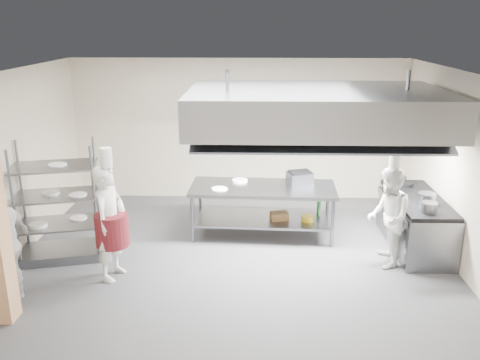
{
  "coord_description": "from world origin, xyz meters",
  "views": [
    {
      "loc": [
        0.34,
        -7.6,
        3.72
      ],
      "look_at": [
        0.1,
        0.2,
        1.27
      ],
      "focal_mm": 38.0,
      "sensor_mm": 36.0,
      "label": 1
    }
  ],
  "objects_px": {
    "cooking_range": "(415,224)",
    "chef_head": "(110,223)",
    "chef_plating": "(5,245)",
    "island": "(263,210)",
    "griddle": "(300,178)",
    "stockpot": "(427,199)",
    "pass_rack": "(58,202)",
    "chef_line": "(388,217)"
  },
  "relations": [
    {
      "from": "cooking_range",
      "to": "chef_head",
      "type": "bearing_deg",
      "value": -165.94
    },
    {
      "from": "cooking_range",
      "to": "chef_plating",
      "type": "xyz_separation_m",
      "value": [
        -6.08,
        -1.97,
        0.43
      ]
    },
    {
      "from": "island",
      "to": "chef_head",
      "type": "height_order",
      "value": "chef_head"
    },
    {
      "from": "chef_head",
      "to": "griddle",
      "type": "height_order",
      "value": "chef_head"
    },
    {
      "from": "cooking_range",
      "to": "stockpot",
      "type": "height_order",
      "value": "stockpot"
    },
    {
      "from": "pass_rack",
      "to": "chef_plating",
      "type": "xyz_separation_m",
      "value": [
        -0.2,
        -1.41,
        -0.11
      ]
    },
    {
      "from": "island",
      "to": "pass_rack",
      "type": "relative_size",
      "value": 1.34
    },
    {
      "from": "chef_line",
      "to": "chef_head",
      "type": "bearing_deg",
      "value": -75.83
    },
    {
      "from": "pass_rack",
      "to": "chef_line",
      "type": "distance_m",
      "value": 5.23
    },
    {
      "from": "chef_plating",
      "to": "griddle",
      "type": "xyz_separation_m",
      "value": [
        4.16,
        2.64,
        0.16
      ]
    },
    {
      "from": "chef_plating",
      "to": "cooking_range",
      "type": "bearing_deg",
      "value": 114.09
    },
    {
      "from": "island",
      "to": "chef_line",
      "type": "xyz_separation_m",
      "value": [
        1.94,
        -1.14,
        0.34
      ]
    },
    {
      "from": "cooking_range",
      "to": "chef_line",
      "type": "bearing_deg",
      "value": -133.99
    },
    {
      "from": "island",
      "to": "chef_line",
      "type": "relative_size",
      "value": 1.61
    },
    {
      "from": "island",
      "to": "pass_rack",
      "type": "height_order",
      "value": "pass_rack"
    },
    {
      "from": "chef_plating",
      "to": "stockpot",
      "type": "relative_size",
      "value": 6.19
    },
    {
      "from": "pass_rack",
      "to": "griddle",
      "type": "relative_size",
      "value": 4.54
    },
    {
      "from": "chef_plating",
      "to": "stockpot",
      "type": "bearing_deg",
      "value": 111.02
    },
    {
      "from": "stockpot",
      "to": "cooking_range",
      "type": "bearing_deg",
      "value": 93.83
    },
    {
      "from": "island",
      "to": "chef_plating",
      "type": "bearing_deg",
      "value": -142.49
    },
    {
      "from": "cooking_range",
      "to": "chef_line",
      "type": "height_order",
      "value": "chef_line"
    },
    {
      "from": "pass_rack",
      "to": "stockpot",
      "type": "height_order",
      "value": "pass_rack"
    },
    {
      "from": "griddle",
      "to": "island",
      "type": "bearing_deg",
      "value": -179.6
    },
    {
      "from": "chef_plating",
      "to": "griddle",
      "type": "bearing_deg",
      "value": 128.56
    },
    {
      "from": "pass_rack",
      "to": "chef_head",
      "type": "bearing_deg",
      "value": -46.18
    },
    {
      "from": "pass_rack",
      "to": "griddle",
      "type": "distance_m",
      "value": 4.14
    },
    {
      "from": "island",
      "to": "chef_line",
      "type": "bearing_deg",
      "value": -27.85
    },
    {
      "from": "pass_rack",
      "to": "chef_head",
      "type": "relative_size",
      "value": 1.1
    },
    {
      "from": "cooking_range",
      "to": "chef_plating",
      "type": "distance_m",
      "value": 6.41
    },
    {
      "from": "pass_rack",
      "to": "stockpot",
      "type": "relative_size",
      "value": 7.0
    },
    {
      "from": "chef_line",
      "to": "chef_plating",
      "type": "distance_m",
      "value": 5.58
    },
    {
      "from": "chef_plating",
      "to": "chef_line",
      "type": "bearing_deg",
      "value": 109.56
    },
    {
      "from": "pass_rack",
      "to": "stockpot",
      "type": "distance_m",
      "value": 5.91
    },
    {
      "from": "griddle",
      "to": "stockpot",
      "type": "height_order",
      "value": "griddle"
    },
    {
      "from": "pass_rack",
      "to": "chef_line",
      "type": "height_order",
      "value": "pass_rack"
    },
    {
      "from": "chef_head",
      "to": "griddle",
      "type": "distance_m",
      "value": 3.49
    },
    {
      "from": "chef_line",
      "to": "stockpot",
      "type": "bearing_deg",
      "value": 122.67
    },
    {
      "from": "chef_head",
      "to": "chef_line",
      "type": "xyz_separation_m",
      "value": [
        4.21,
        0.54,
        -0.08
      ]
    },
    {
      "from": "pass_rack",
      "to": "griddle",
      "type": "bearing_deg",
      "value": 3.83
    },
    {
      "from": "cooking_range",
      "to": "chef_head",
      "type": "relative_size",
      "value": 1.14
    },
    {
      "from": "island",
      "to": "chef_plating",
      "type": "relative_size",
      "value": 1.51
    },
    {
      "from": "chef_plating",
      "to": "griddle",
      "type": "distance_m",
      "value": 4.93
    }
  ]
}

